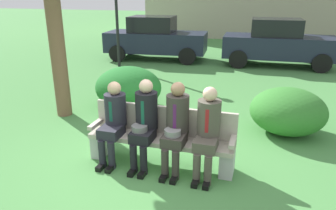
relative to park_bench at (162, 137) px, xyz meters
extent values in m
plane|color=#478643|center=(-0.24, -0.14, -0.43)|extent=(80.00, 80.00, 0.00)
cube|color=#B7AD9E|center=(0.00, -0.06, -0.02)|extent=(2.28, 0.44, 0.07)
cube|color=#B7AD9E|center=(0.00, 0.13, 0.24)|extent=(2.28, 0.06, 0.45)
cube|color=#B7AD9E|center=(-1.10, -0.06, 0.12)|extent=(0.08, 0.44, 0.06)
cube|color=#B7AD9E|center=(1.10, -0.06, 0.12)|extent=(0.08, 0.44, 0.06)
cube|color=#B9B9B9|center=(-1.04, -0.06, -0.24)|extent=(0.20, 0.37, 0.38)
cube|color=#B9B9B9|center=(1.04, -0.06, -0.24)|extent=(0.20, 0.37, 0.38)
cube|color=#23232D|center=(-0.75, -0.23, 0.10)|extent=(0.32, 0.38, 0.16)
cylinder|color=#23232D|center=(-0.83, -0.42, -0.21)|extent=(0.11, 0.11, 0.45)
cylinder|color=#23232D|center=(-0.67, -0.42, -0.21)|extent=(0.11, 0.11, 0.45)
cube|color=black|center=(-0.83, -0.48, -0.40)|extent=(0.09, 0.22, 0.07)
cube|color=black|center=(-0.67, -0.48, -0.40)|extent=(0.09, 0.22, 0.07)
cylinder|color=#23232D|center=(-0.75, -0.04, 0.40)|extent=(0.34, 0.34, 0.50)
cube|color=#144C3D|center=(-0.75, -0.21, 0.42)|extent=(0.05, 0.01, 0.32)
sphere|color=tan|center=(-0.75, -0.04, 0.74)|extent=(0.21, 0.21, 0.21)
cube|color=black|center=(-0.23, -0.23, 0.10)|extent=(0.32, 0.38, 0.16)
cylinder|color=black|center=(-0.31, -0.42, -0.21)|extent=(0.11, 0.11, 0.45)
cylinder|color=black|center=(-0.15, -0.42, -0.21)|extent=(0.11, 0.11, 0.45)
cube|color=black|center=(-0.31, -0.48, -0.40)|extent=(0.09, 0.22, 0.07)
cube|color=black|center=(-0.15, -0.48, -0.40)|extent=(0.09, 0.22, 0.07)
cylinder|color=black|center=(-0.23, -0.04, 0.43)|extent=(0.34, 0.34, 0.58)
cube|color=#144C3D|center=(-0.23, -0.21, 0.45)|extent=(0.05, 0.01, 0.37)
sphere|color=beige|center=(-0.23, -0.04, 0.82)|extent=(0.21, 0.21, 0.21)
cylinder|color=slate|center=(-0.27, -0.25, 0.22)|extent=(0.24, 0.24, 0.09)
cube|color=#38332D|center=(0.27, -0.23, 0.10)|extent=(0.32, 0.38, 0.16)
cylinder|color=#38332D|center=(0.19, -0.42, -0.21)|extent=(0.11, 0.11, 0.45)
cylinder|color=#38332D|center=(0.35, -0.42, -0.21)|extent=(0.11, 0.11, 0.45)
cube|color=black|center=(0.19, -0.48, -0.40)|extent=(0.09, 0.22, 0.07)
cube|color=black|center=(0.35, -0.48, -0.40)|extent=(0.09, 0.22, 0.07)
cylinder|color=#38332D|center=(0.27, -0.04, 0.43)|extent=(0.34, 0.34, 0.58)
cube|color=#4C1951|center=(0.27, -0.21, 0.45)|extent=(0.05, 0.01, 0.37)
sphere|color=#9E7556|center=(0.27, -0.04, 0.82)|extent=(0.21, 0.21, 0.21)
cylinder|color=gray|center=(0.25, -0.25, 0.22)|extent=(0.24, 0.24, 0.09)
cube|color=#4C473D|center=(0.73, -0.23, 0.10)|extent=(0.32, 0.38, 0.16)
cylinder|color=#4C473D|center=(0.65, -0.42, -0.21)|extent=(0.11, 0.11, 0.45)
cylinder|color=#4C473D|center=(0.81, -0.42, -0.21)|extent=(0.11, 0.11, 0.45)
cube|color=black|center=(0.65, -0.48, -0.40)|extent=(0.09, 0.22, 0.07)
cube|color=black|center=(0.81, -0.48, -0.40)|extent=(0.09, 0.22, 0.07)
cylinder|color=#4C473D|center=(0.73, -0.04, 0.42)|extent=(0.34, 0.34, 0.54)
cube|color=maroon|center=(0.73, -0.21, 0.44)|extent=(0.05, 0.01, 0.35)
sphere|color=beige|center=(0.73, -0.04, 0.78)|extent=(0.21, 0.21, 0.21)
cylinder|color=brown|center=(-2.71, 1.37, 1.21)|extent=(0.32, 0.32, 3.29)
ellipsoid|color=#32772C|center=(1.94, 1.77, 0.01)|extent=(1.41, 1.30, 0.88)
ellipsoid|color=#23722B|center=(-1.54, 2.23, 0.05)|extent=(1.54, 1.41, 0.96)
cube|color=#1E2338|center=(-2.75, 7.76, 0.27)|extent=(4.02, 1.88, 0.76)
cube|color=black|center=(-2.90, 7.75, 0.95)|extent=(1.81, 1.50, 0.60)
cylinder|color=black|center=(-1.46, 8.65, -0.11)|extent=(0.65, 0.19, 0.64)
cylinder|color=black|center=(-1.32, 7.10, -0.11)|extent=(0.65, 0.19, 0.64)
cylinder|color=black|center=(-4.18, 8.42, -0.11)|extent=(0.65, 0.19, 0.64)
cylinder|color=black|center=(-4.04, 6.87, -0.11)|extent=(0.65, 0.19, 0.64)
cube|color=#1E2338|center=(1.86, 7.92, 0.27)|extent=(3.96, 1.72, 0.76)
cube|color=black|center=(1.71, 7.92, 0.95)|extent=(1.75, 1.43, 0.60)
cylinder|color=black|center=(3.19, 8.76, -0.11)|extent=(0.65, 0.17, 0.64)
cylinder|color=black|center=(3.26, 7.20, -0.11)|extent=(0.65, 0.17, 0.64)
cylinder|color=black|center=(0.46, 8.65, -0.11)|extent=(0.65, 0.17, 0.64)
cylinder|color=black|center=(0.53, 7.09, -0.11)|extent=(0.65, 0.17, 0.64)
cylinder|color=black|center=(-3.63, 6.14, 1.36)|extent=(0.10, 0.10, 3.59)
camera|label=1|loc=(1.42, -4.31, 2.14)|focal=34.23mm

